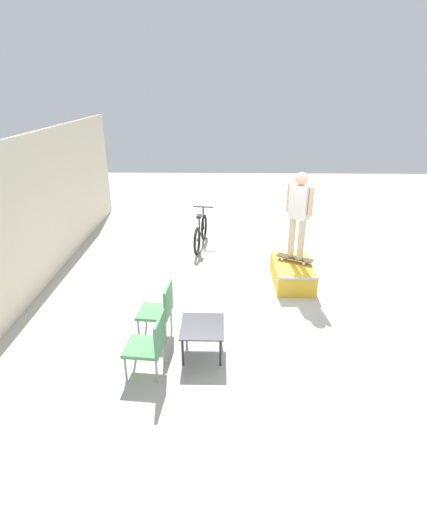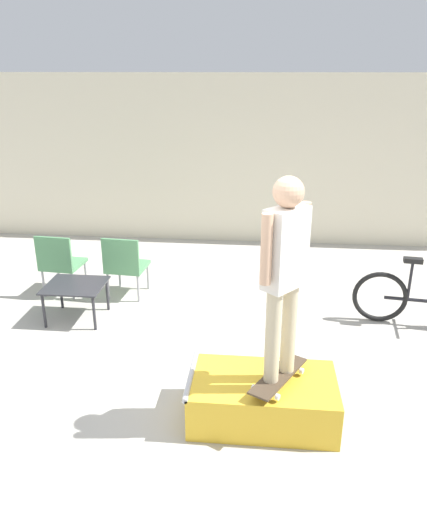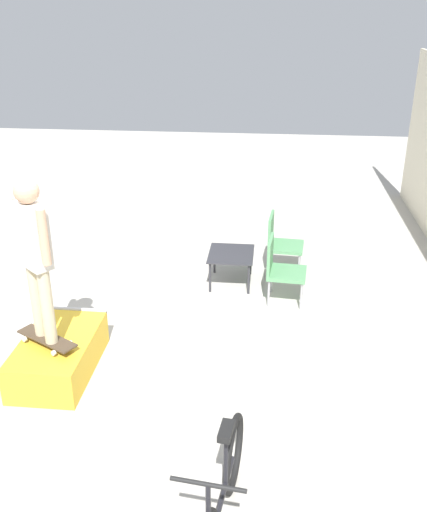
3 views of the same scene
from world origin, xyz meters
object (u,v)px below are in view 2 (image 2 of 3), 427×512
skateboard_on_ramp (279,376)px  coffee_table (75,289)px  skate_ramp_box (262,399)px  bicycle (424,299)px  person_skater (285,264)px  patio_chair_right (125,263)px  patio_chair_left (60,261)px

skateboard_on_ramp → coffee_table: (-2.53, 1.81, -0.08)m
skate_ramp_box → bicycle: bearing=45.3°
skate_ramp_box → skateboard_on_ramp: bearing=-21.3°
skateboard_on_ramp → coffee_table: bearing=83.4°
person_skater → bicycle: (1.85, 2.06, -1.20)m
patio_chair_right → skateboard_on_ramp: bearing=134.4°
coffee_table → person_skater: bearing=-35.6°
skateboard_on_ramp → bicycle: bearing=-13.0°
skate_ramp_box → skateboard_on_ramp: 0.33m
skateboard_on_ramp → coffee_table: 3.12m
patio_chair_right → person_skater: bearing=134.4°
skate_ramp_box → person_skater: bearing=-21.3°
patio_chair_left → skateboard_on_ramp: bearing=145.2°
person_skater → coffee_table: 3.32m
person_skater → patio_chair_right: bearing=79.6°
coffee_table → patio_chair_left: size_ratio=0.82×
coffee_table → patio_chair_right: bearing=56.9°
patio_chair_left → patio_chair_right: size_ratio=1.00×
coffee_table → skateboard_on_ramp: bearing=-35.6°
person_skater → bicycle: size_ratio=1.04×
patio_chair_right → patio_chair_left: bearing=5.0°
person_skater → patio_chair_left: (-3.01, 2.52, -1.06)m
skate_ramp_box → patio_chair_right: bearing=128.1°
skateboard_on_ramp → patio_chair_right: patio_chair_right is taller
bicycle → patio_chair_right: bearing=-179.9°
person_skater → patio_chair_left: person_skater is taller
patio_chair_right → skate_ramp_box: bearing=133.1°
coffee_table → patio_chair_right: (0.46, 0.71, 0.09)m
skate_ramp_box → patio_chair_left: bearing=139.4°
skate_ramp_box → skateboard_on_ramp: (0.13, -0.05, 0.29)m
person_skater → patio_chair_right: 3.43m
coffee_table → patio_chair_left: patio_chair_left is taller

